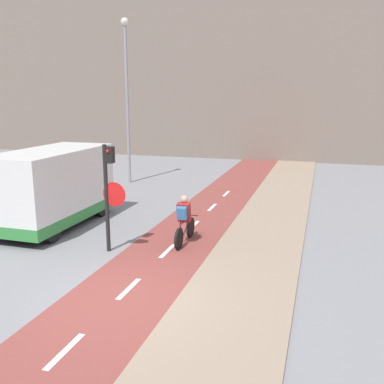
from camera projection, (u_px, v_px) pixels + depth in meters
ground_plane at (119, 300)px, 9.08m from camera, size 120.00×120.00×0.00m
bike_lane at (119, 299)px, 9.08m from camera, size 2.38×60.00×0.02m
sidewalk_strip at (229, 315)px, 8.39m from camera, size 2.40×60.00×0.05m
building_row_background at (269, 70)px, 29.77m from camera, size 60.00×5.20×11.94m
traffic_light_pole at (109, 186)px, 11.51m from camera, size 0.67×0.25×2.98m
street_lamp_far at (127, 87)px, 20.43m from camera, size 0.36×0.36×7.78m
cyclist_near at (184, 221)px, 12.37m from camera, size 0.46×1.74×1.45m
van at (53, 189)px, 14.02m from camera, size 2.05×4.58×2.54m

